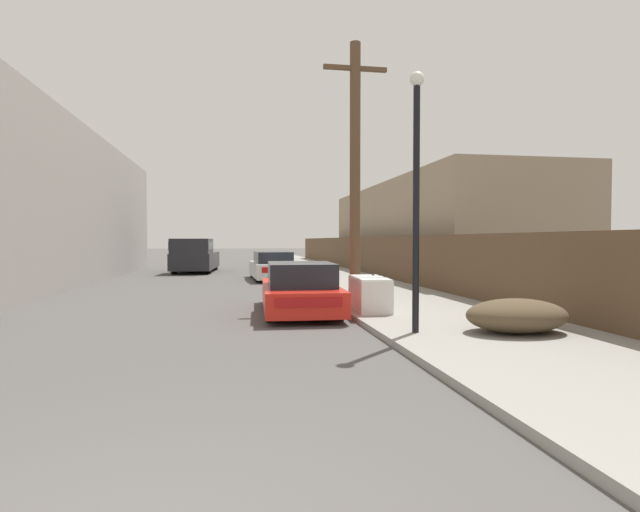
% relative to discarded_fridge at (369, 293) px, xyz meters
% --- Properties ---
extents(sidewalk_curb, '(4.20, 63.00, 0.12)m').
position_rel_discarded_fridge_xyz_m(sidewalk_curb, '(1.51, 14.68, -0.45)').
color(sidewalk_curb, gray).
rests_on(sidewalk_curb, ground).
extents(discarded_fridge, '(0.84, 1.84, 0.81)m').
position_rel_discarded_fridge_xyz_m(discarded_fridge, '(0.00, 0.00, 0.00)').
color(discarded_fridge, silver).
rests_on(discarded_fridge, sidewalk_curb).
extents(parked_sports_car_red, '(1.94, 4.43, 1.24)m').
position_rel_discarded_fridge_xyz_m(parked_sports_car_red, '(-1.59, 0.60, 0.05)').
color(parked_sports_car_red, red).
rests_on(parked_sports_car_red, ground).
extents(car_parked_mid, '(1.95, 4.55, 1.27)m').
position_rel_discarded_fridge_xyz_m(car_parked_mid, '(-1.47, 11.05, 0.09)').
color(car_parked_mid, silver).
rests_on(car_parked_mid, ground).
extents(pickup_truck, '(2.43, 5.71, 1.86)m').
position_rel_discarded_fridge_xyz_m(pickup_truck, '(-5.32, 16.89, 0.41)').
color(pickup_truck, '#232328').
rests_on(pickup_truck, ground).
extents(utility_pole, '(1.80, 0.30, 7.15)m').
position_rel_discarded_fridge_xyz_m(utility_pole, '(0.18, 2.21, 3.30)').
color(utility_pole, brown).
rests_on(utility_pole, sidewalk_curb).
extents(street_lamp, '(0.26, 0.26, 4.63)m').
position_rel_discarded_fridge_xyz_m(street_lamp, '(0.03, -2.96, 2.30)').
color(street_lamp, black).
rests_on(street_lamp, sidewalk_curb).
extents(brush_pile, '(1.85, 1.33, 0.60)m').
position_rel_discarded_fridge_xyz_m(brush_pile, '(1.82, -3.27, -0.09)').
color(brush_pile, brown).
rests_on(brush_pile, sidewalk_curb).
extents(wooden_fence, '(0.08, 44.05, 1.83)m').
position_rel_discarded_fridge_xyz_m(wooden_fence, '(3.46, 12.97, 0.52)').
color(wooden_fence, brown).
rests_on(wooden_fence, sidewalk_curb).
extents(building_left_block, '(7.00, 21.00, 6.25)m').
position_rel_discarded_fridge_xyz_m(building_left_block, '(-12.30, 12.30, 2.62)').
color(building_left_block, gray).
rests_on(building_left_block, ground).
extents(building_right_house, '(6.00, 18.97, 4.70)m').
position_rel_discarded_fridge_xyz_m(building_right_house, '(7.21, 13.97, 1.84)').
color(building_right_house, gray).
rests_on(building_right_house, ground).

